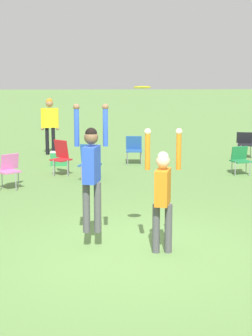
{
  "coord_description": "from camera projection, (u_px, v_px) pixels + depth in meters",
  "views": [
    {
      "loc": [
        -0.42,
        -8.64,
        2.97
      ],
      "look_at": [
        -0.07,
        0.38,
        1.3
      ],
      "focal_mm": 60.0,
      "sensor_mm": 36.0,
      "label": 1
    }
  ],
  "objects": [
    {
      "name": "frisbee",
      "position": [
        142.0,
        87.0,
        8.68
      ],
      "size": [
        0.27,
        0.27,
        0.05
      ],
      "color": "yellow"
    },
    {
      "name": "camping_chair_5",
      "position": [
        240.0,
        158.0,
        15.35
      ],
      "size": [
        0.58,
        0.62,
        0.76
      ],
      "rotation": [
        0.0,
        0.0,
        3.42
      ],
      "color": "gray",
      "rests_on": "ground_plane"
    },
    {
      "name": "cooler_box",
      "position": [
        59.0,
        158.0,
        16.73
      ],
      "size": [
        0.51,
        0.29,
        0.42
      ],
      "color": "#2D8C4C",
      "rests_on": "ground_plane"
    },
    {
      "name": "person_jumping",
      "position": [
        91.0,
        165.0,
        8.99
      ],
      "size": [
        0.56,
        0.44,
        2.1
      ],
      "rotation": [
        0.0,
        0.0,
        1.32
      ],
      "color": "#4C4C51",
      "rests_on": "ground_plane"
    },
    {
      "name": "ground_plane",
      "position": [
        131.0,
        251.0,
        9.05
      ],
      "size": [
        120.0,
        120.0,
        0.0
      ],
      "primitive_type": "plane",
      "color": "#608C47"
    },
    {
      "name": "camping_chair_1",
      "position": [
        9.0,
        168.0,
        13.55
      ],
      "size": [
        0.66,
        0.73,
        0.83
      ],
      "rotation": [
        0.0,
        0.0,
        3.83
      ],
      "color": "gray",
      "rests_on": "ground_plane"
    },
    {
      "name": "camping_chair_2",
      "position": [
        134.0,
        148.0,
        16.99
      ],
      "size": [
        0.51,
        0.54,
        0.83
      ],
      "rotation": [
        0.0,
        0.0,
        3.07
      ],
      "color": "gray",
      "rests_on": "ground_plane"
    },
    {
      "name": "camping_chair_4",
      "position": [
        90.0,
        160.0,
        14.59
      ],
      "size": [
        0.62,
        0.68,
        0.92
      ],
      "rotation": [
        0.0,
        0.0,
        2.85
      ],
      "color": "gray",
      "rests_on": "ground_plane"
    },
    {
      "name": "camping_chair_0",
      "position": [
        245.0,
        142.0,
        18.07
      ],
      "size": [
        0.6,
        0.63,
        0.81
      ],
      "rotation": [
        0.0,
        0.0,
        2.94
      ],
      "color": "gray",
      "rests_on": "ground_plane"
    },
    {
      "name": "person_defending",
      "position": [
        163.0,
        188.0,
        8.81
      ],
      "size": [
        0.59,
        0.47,
        2.0
      ],
      "rotation": [
        0.0,
        0.0,
        -1.82
      ],
      "color": "#4C4C51",
      "rests_on": "ground_plane"
    },
    {
      "name": "person_spectator_near",
      "position": [
        50.0,
        120.0,
        18.59
      ],
      "size": [
        0.61,
        0.29,
        1.88
      ],
      "rotation": [
        0.0,
        0.0,
        0.21
      ],
      "color": "black",
      "rests_on": "ground_plane"
    },
    {
      "name": "camping_chair_3",
      "position": [
        61.0,
        155.0,
        15.25
      ],
      "size": [
        0.62,
        0.7,
        0.95
      ],
      "rotation": [
        0.0,
        0.0,
        2.47
      ],
      "color": "gray",
      "rests_on": "ground_plane"
    }
  ]
}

